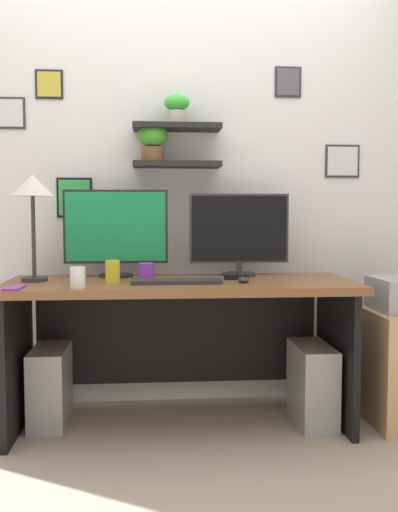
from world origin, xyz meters
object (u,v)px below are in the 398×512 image
Objects in this scene: computer_tower_right at (312,384)px; water_cup at (113,271)px; pen_cup at (78,277)px; computer_tower_left at (50,385)px; coffee_mug at (146,272)px; desk_lamp at (33,193)px; scissors_tray at (237,277)px; computer_mouse at (243,280)px; keyboard at (176,281)px; desk at (180,319)px; monitor_left at (116,231)px; cell_phone at (14,288)px; monitor_right at (239,233)px.

water_cup is at bearing -179.10° from computer_tower_right.
computer_tower_left is at bearing 119.03° from pen_cup.
computer_tower_right is at bearing -3.03° from coffee_mug.
desk_lamp reaches higher than scissors_tray.
desk_lamp reaches higher than computer_mouse.
desk_lamp is at bearing 168.65° from keyboard.
coffee_mug is (-0.48, 0.12, 0.03)m from computer_mouse.
monitor_left is at bearing 154.29° from desk.
desk_lamp is (-0.73, -0.01, 0.65)m from desk.
computer_tower_right is (1.36, -0.12, 0.01)m from computer_tower_left.
computer_tower_right is (0.38, 0.08, -0.56)m from computer_mouse.
cell_phone is at bearing -104.65° from computer_tower_left.
water_cup reaches higher than computer_mouse.
cell_phone is 0.29m from pen_cup.
water_cup is (-0.34, -0.09, 0.26)m from desk.
coffee_mug reaches higher than desk.
computer_tower_left is at bearing 175.00° from computer_tower_right.
cell_phone is at bearing -171.76° from computer_mouse.
scissors_tray reaches higher than computer_tower_right.
water_cup is at bearing -90.55° from monitor_left.
pen_cup is at bearing -169.17° from computer_mouse.
computer_mouse is 0.75× the size of scissors_tray.
computer_tower_left is (-0.34, -0.12, -0.80)m from monitor_left.
pen_cup is at bearing -124.31° from water_cup.
coffee_mug is at bearing 28.09° from cell_phone.
computer_tower_left is (0.06, 0.06, -1.00)m from desk_lamp.
monitor_left reaches higher than coffee_mug.
keyboard is 0.84m from desk_lamp.
scissors_tray is (0.32, 0.14, 0.00)m from keyboard.
monitor_right is 0.53m from keyboard.
scissors_tray is at bearing 20.37° from pen_cup.
pen_cup reaches higher than computer_tower_right.
monitor_right is at bearing -0.00° from monitor_left.
coffee_mug is 0.90× the size of pen_cup.
monitor_left reaches higher than cell_phone.
computer_tower_right is at bearing -8.63° from scissors_tray.
monitor_left is 0.52m from pen_cup.
cell_phone is at bearing -168.42° from keyboard.
keyboard is 4.89× the size of coffee_mug.
keyboard is 0.35m from scissors_tray.
cell_phone is (-1.07, -0.16, -0.01)m from computer_mouse.
computer_mouse is 0.17× the size of desk_lamp.
monitor_right is at bearing 25.71° from desk.
computer_tower_right is (0.35, -0.23, -0.78)m from monitor_right.
monitor_left is 0.32m from water_cup.
cell_phone reaches higher than desk.
desk is 4.39× the size of computer_tower_left.
desk_lamp reaches higher than cell_phone.
water_cup is (-0.63, -0.08, 0.04)m from scissors_tray.
monitor_left is at bearing 50.24° from cell_phone.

